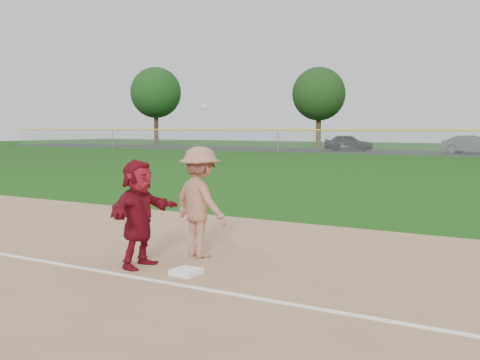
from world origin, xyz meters
The scene contains 9 objects.
ground centered at (0.00, 0.00, 0.00)m, with size 160.00×160.00×0.00m, color #16470D.
foul_line centered at (0.00, -0.80, 0.03)m, with size 60.00×0.10×0.01m, color white.
first_base centered at (0.16, -0.27, 0.06)m, with size 0.38×0.38×0.09m, color white.
base_runner centered at (-0.78, -0.25, 0.87)m, with size 1.58×0.50×1.70m, color maroon.
car_left centered at (-15.77, 46.14, 0.79)m, with size 1.83×4.55×1.55m, color black.
car_mid centered at (-4.64, 45.65, 0.78)m, with size 1.62×4.65×1.53m, color #4F5156.
first_base_play centered at (-0.41, 0.88, 0.96)m, with size 1.36×1.02×2.56m.
tree_0 centered at (-44.00, 52.00, 6.59)m, with size 6.40×6.40×9.81m.
tree_1 centered at (-22.00, 53.00, 5.83)m, with size 5.80×5.80×8.75m.
Camera 1 is at (5.49, -7.32, 2.21)m, focal length 45.00 mm.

